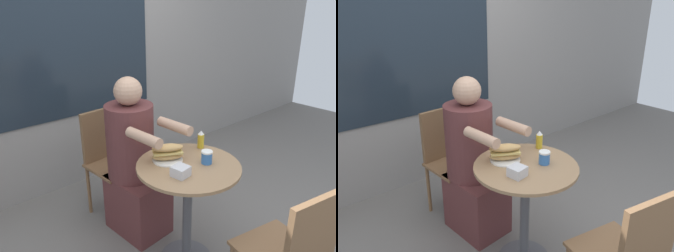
{
  "view_description": "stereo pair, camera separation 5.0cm",
  "coord_description": "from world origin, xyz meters",
  "views": [
    {
      "loc": [
        -1.27,
        -1.26,
        1.68
      ],
      "look_at": [
        0.0,
        0.19,
        0.93
      ],
      "focal_mm": 35.0,
      "sensor_mm": 36.0,
      "label": 1
    },
    {
      "loc": [
        -1.23,
        -1.29,
        1.68
      ],
      "look_at": [
        0.0,
        0.19,
        0.93
      ],
      "focal_mm": 35.0,
      "sensor_mm": 36.0,
      "label": 2
    }
  ],
  "objects": [
    {
      "name": "seated_diner",
      "position": [
        -0.05,
        0.51,
        0.52
      ],
      "size": [
        0.38,
        0.63,
        1.2
      ],
      "rotation": [
        0.0,
        0.0,
        3.21
      ],
      "color": "brown",
      "rests_on": "ground_plane"
    },
    {
      "name": "condiment_bottle",
      "position": [
        0.24,
        0.13,
        0.79
      ],
      "size": [
        0.04,
        0.04,
        0.13
      ],
      "color": "gold",
      "rests_on": "cafe_table"
    },
    {
      "name": "sandwich_on_plate",
      "position": [
        -0.06,
        0.13,
        0.78
      ],
      "size": [
        0.21,
        0.19,
        0.11
      ],
      "rotation": [
        0.0,
        0.0,
        -0.53
      ],
      "color": "white",
      "rests_on": "cafe_table"
    },
    {
      "name": "diner_chair",
      "position": [
        -0.06,
        0.86,
        0.52
      ],
      "size": [
        0.41,
        0.41,
        0.87
      ],
      "rotation": [
        0.0,
        0.0,
        3.21
      ],
      "color": "brown",
      "rests_on": "ground_plane"
    },
    {
      "name": "drink_cup",
      "position": [
        0.1,
        -0.06,
        0.77
      ],
      "size": [
        0.07,
        0.07,
        0.08
      ],
      "color": "#336BB7",
      "rests_on": "cafe_table"
    },
    {
      "name": "napkin_box",
      "position": [
        -0.13,
        -0.07,
        0.76
      ],
      "size": [
        0.1,
        0.1,
        0.06
      ],
      "rotation": [
        0.0,
        0.0,
        0.16
      ],
      "color": "silver",
      "rests_on": "cafe_table"
    },
    {
      "name": "empty_chair_across",
      "position": [
        0.05,
        -0.7,
        0.52
      ],
      "size": [
        0.45,
        0.45,
        0.87
      ],
      "rotation": [
        0.0,
        0.0,
        -0.2
      ],
      "color": "brown",
      "rests_on": "ground_plane"
    },
    {
      "name": "storefront_wall",
      "position": [
        -0.0,
        1.48,
        1.4
      ],
      "size": [
        8.0,
        0.09,
        2.8
      ],
      "color": "gray",
      "rests_on": "ground_plane"
    },
    {
      "name": "cafe_table",
      "position": [
        0.0,
        0.0,
        0.53
      ],
      "size": [
        0.64,
        0.64,
        0.73
      ],
      "color": "#997551",
      "rests_on": "ground_plane"
    }
  ]
}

